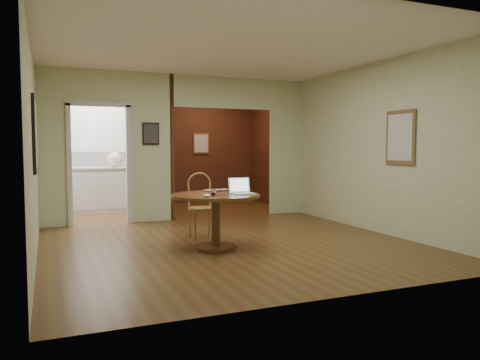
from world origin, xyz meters
name	(u,v)px	position (x,y,z in m)	size (l,w,h in m)	color
floor	(232,245)	(0.00, 0.00, 0.00)	(5.00, 5.00, 0.00)	#4F2F16
room_shell	(151,151)	(-0.47, 3.10, 1.29)	(5.20, 7.50, 5.00)	white
dining_table	(216,208)	(-0.30, -0.18, 0.54)	(1.18, 1.18, 0.74)	brown
chair	(201,201)	(-0.23, 0.70, 0.54)	(0.43, 0.43, 0.98)	olive
open_laptop	(241,189)	(0.03, -0.26, 0.80)	(0.31, 0.26, 0.21)	white
closed_laptop	(218,191)	(-0.14, 0.16, 0.75)	(0.35, 0.23, 0.03)	silver
mouse	(207,196)	(-0.53, -0.51, 0.76)	(0.10, 0.06, 0.04)	white
wine_glass	(213,192)	(-0.38, -0.32, 0.78)	(0.08, 0.08, 0.09)	white
pen	(222,195)	(-0.26, -0.32, 0.74)	(0.01, 0.01, 0.14)	#0C1B56
kitchen_cabinet	(99,189)	(-1.35, 4.20, 0.47)	(2.06, 0.60, 0.94)	silver
grocery_bag	(115,159)	(-1.02, 4.20, 1.10)	(0.32, 0.27, 0.32)	beige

